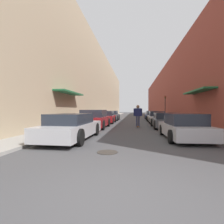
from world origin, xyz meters
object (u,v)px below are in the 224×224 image
parked_car_right_0 (184,127)px  traffic_light (165,104)px  skateboarder (138,113)px  parked_car_right_1 (165,120)px  parked_car_right_2 (156,117)px  parked_car_left_0 (72,127)px  parked_car_left_2 (106,117)px  parked_car_right_3 (152,115)px  parked_car_left_3 (111,116)px  parked_car_left_1 (95,119)px  manhole_cover (107,152)px

parked_car_right_0 → traffic_light: traffic_light is taller
parked_car_right_0 → skateboarder: (-2.11, 5.73, 0.54)m
parked_car_right_1 → parked_car_right_2: 5.82m
parked_car_left_0 → traffic_light: 20.81m
parked_car_left_2 → parked_car_right_3: size_ratio=0.87×
parked_car_left_0 → parked_car_left_3: (-0.11, 15.36, 0.02)m
parked_car_right_1 → parked_car_right_2: size_ratio=0.89×
parked_car_left_2 → parked_car_right_3: (5.59, 7.05, -0.01)m
parked_car_right_3 → parked_car_right_2: bearing=-91.0°
parked_car_left_1 → manhole_cover: (2.21, -7.63, -0.68)m
parked_car_left_3 → parked_car_left_1: bearing=-90.1°
parked_car_left_1 → parked_car_left_3: (0.01, 10.02, -0.05)m
parked_car_right_0 → skateboarder: bearing=110.2°
skateboarder → traffic_light: size_ratio=0.53×
parked_car_left_1 → manhole_cover: size_ratio=6.26×
parked_car_left_1 → parked_car_right_2: size_ratio=0.93×
parked_car_right_0 → skateboarder: 6.13m
parked_car_right_2 → skateboarder: bearing=-111.6°
parked_car_right_1 → skateboarder: (-2.14, 0.42, 0.54)m
parked_car_left_0 → parked_car_right_3: parked_car_right_3 is taller
parked_car_right_2 → parked_car_right_3: size_ratio=0.99×
parked_car_left_0 → skateboarder: 7.32m
parked_car_right_3 → parked_car_right_0: bearing=-90.5°
parked_car_right_1 → parked_car_left_0: bearing=-131.7°
parked_car_left_1 → parked_car_right_3: parked_car_left_1 is taller
parked_car_right_0 → parked_car_right_2: size_ratio=0.87×
parked_car_right_0 → parked_car_left_3: bearing=110.7°
parked_car_left_0 → skateboarder: bearing=63.2°
parked_car_left_3 → traffic_light: bearing=26.8°
parked_car_right_3 → manhole_cover: (-3.44, -19.91, -0.60)m
parked_car_left_0 → parked_car_left_3: size_ratio=1.20×
skateboarder → parked_car_right_0: bearing=-69.8°
parked_car_left_0 → traffic_light: size_ratio=1.39×
parked_car_left_0 → parked_car_left_3: bearing=90.4°
parked_car_left_3 → parked_car_right_3: size_ratio=0.85×
parked_car_right_3 → traffic_light: (2.13, 1.66, 1.65)m
parked_car_left_0 → parked_car_left_1: parked_car_left_1 is taller
parked_car_left_0 → parked_car_left_1: (-0.12, 5.34, 0.07)m
parked_car_left_0 → parked_car_left_2: parked_car_left_2 is taller
parked_car_left_2 → traffic_light: size_ratio=1.20×
parked_car_left_1 → parked_car_left_2: parked_car_left_1 is taller
traffic_light → parked_car_left_3: bearing=-153.2°
parked_car_left_0 → manhole_cover: bearing=-47.6°
parked_car_left_2 → parked_car_left_3: size_ratio=1.03×
parked_car_right_0 → manhole_cover: 4.55m
parked_car_left_3 → manhole_cover: (2.20, -17.66, -0.63)m
traffic_light → parked_car_right_3: bearing=-142.0°
parked_car_right_3 → traffic_light: 3.16m
parked_car_right_1 → parked_car_right_3: bearing=89.5°
parked_car_left_0 → parked_car_left_2: 10.56m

